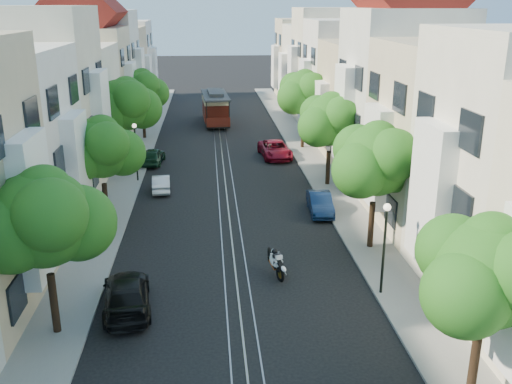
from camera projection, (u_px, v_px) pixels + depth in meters
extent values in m
plane|color=black|center=(223.00, 159.00, 47.45)|extent=(200.00, 200.00, 0.00)
cube|color=gray|center=(309.00, 156.00, 48.01)|extent=(2.50, 80.00, 0.12)
cube|color=gray|center=(134.00, 160.00, 46.85)|extent=(2.50, 80.00, 0.12)
cube|color=gray|center=(216.00, 159.00, 47.40)|extent=(0.06, 80.00, 0.02)
cube|color=gray|center=(223.00, 158.00, 47.45)|extent=(0.06, 80.00, 0.02)
cube|color=gray|center=(229.00, 158.00, 47.49)|extent=(0.06, 80.00, 0.02)
cube|color=tan|center=(223.00, 159.00, 47.45)|extent=(0.08, 80.00, 0.01)
cube|color=white|center=(432.00, 195.00, 23.96)|extent=(0.90, 3.04, 6.05)
cube|color=beige|center=(445.00, 141.00, 31.71)|extent=(7.00, 8.00, 10.00)
cube|color=white|center=(377.00, 156.00, 31.66)|extent=(0.90, 3.04, 5.50)
cube|color=silver|center=(400.00, 100.00, 38.96)|extent=(7.00, 8.00, 12.00)
cube|color=white|center=(345.00, 115.00, 38.96)|extent=(0.90, 3.04, 6.60)
cube|color=#C6B28C|center=(367.00, 103.00, 47.00)|extent=(7.00, 8.00, 9.00)
cube|color=white|center=(321.00, 112.00, 46.92)|extent=(0.90, 3.04, 4.95)
cube|color=white|center=(345.00, 81.00, 54.34)|extent=(7.00, 8.00, 10.50)
cube|color=white|center=(305.00, 90.00, 54.29)|extent=(0.90, 3.04, 5.78)
cube|color=beige|center=(328.00, 67.00, 61.75)|extent=(7.00, 8.00, 11.50)
cube|color=white|center=(293.00, 76.00, 61.73)|extent=(0.90, 3.04, 6.32)
cube|color=silver|center=(314.00, 68.00, 69.63)|extent=(7.00, 8.00, 9.50)
cube|color=white|center=(283.00, 75.00, 69.56)|extent=(0.90, 3.04, 5.23)
cube|color=beige|center=(304.00, 60.00, 77.12)|extent=(7.00, 8.00, 10.00)
cube|color=white|center=(276.00, 66.00, 77.06)|extent=(0.90, 3.04, 5.50)
cube|color=white|center=(32.00, 208.00, 22.66)|extent=(0.90, 3.04, 5.93)
cube|color=white|center=(1.00, 152.00, 29.81)|extent=(7.00, 8.00, 9.80)
cube|color=white|center=(76.00, 164.00, 30.36)|extent=(0.90, 3.04, 5.39)
cube|color=beige|center=(40.00, 107.00, 37.07)|extent=(7.00, 8.00, 11.76)
cube|color=white|center=(101.00, 120.00, 37.67)|extent=(0.90, 3.04, 6.47)
cube|color=silver|center=(70.00, 108.00, 45.10)|extent=(7.00, 8.00, 8.82)
cube|color=white|center=(119.00, 116.00, 45.63)|extent=(0.90, 3.04, 4.85)
cube|color=beige|center=(89.00, 85.00, 52.44)|extent=(7.00, 8.00, 10.29)
cube|color=white|center=(131.00, 93.00, 53.00)|extent=(0.90, 3.04, 5.66)
cube|color=silver|center=(103.00, 70.00, 59.85)|extent=(7.00, 8.00, 11.27)
cube|color=white|center=(140.00, 78.00, 60.44)|extent=(0.90, 3.04, 6.20)
cube|color=#C6B28C|center=(115.00, 71.00, 67.73)|extent=(7.00, 8.00, 9.31)
cube|color=white|center=(148.00, 77.00, 68.27)|extent=(0.90, 3.04, 5.12)
cube|color=white|center=(124.00, 62.00, 75.22)|extent=(7.00, 8.00, 9.80)
cube|color=white|center=(153.00, 68.00, 75.77)|extent=(0.90, 3.04, 5.39)
cylinder|color=black|center=(474.00, 364.00, 18.31)|extent=(0.30, 0.30, 2.27)
sphere|color=#275816|center=(487.00, 273.00, 17.30)|extent=(3.38, 3.38, 3.38)
sphere|color=#275816|center=(511.00, 276.00, 17.99)|extent=(2.70, 2.70, 2.70)
sphere|color=#275816|center=(465.00, 294.00, 16.65)|extent=(2.64, 2.64, 2.64)
sphere|color=#275816|center=(492.00, 245.00, 17.12)|extent=(2.03, 2.03, 2.03)
cylinder|color=black|center=(371.00, 224.00, 29.63)|extent=(0.30, 0.30, 2.45)
sphere|color=#275816|center=(376.00, 160.00, 28.55)|extent=(3.64, 3.64, 3.64)
sphere|color=#275816|center=(393.00, 165.00, 29.23)|extent=(2.91, 2.91, 2.91)
sphere|color=#275816|center=(360.00, 170.00, 27.90)|extent=(2.84, 2.84, 2.84)
sphere|color=#275816|center=(378.00, 142.00, 28.37)|extent=(2.18, 2.18, 2.18)
cylinder|color=black|center=(328.00, 168.00, 40.05)|extent=(0.30, 0.30, 2.38)
sphere|color=#275816|center=(330.00, 120.00, 38.99)|extent=(3.54, 3.54, 3.54)
sphere|color=#275816|center=(344.00, 124.00, 39.68)|extent=(2.83, 2.83, 2.83)
sphere|color=#275816|center=(318.00, 127.00, 38.35)|extent=(2.76, 2.76, 2.76)
sphere|color=#275816|center=(332.00, 107.00, 38.81)|extent=(2.12, 2.12, 2.12)
cylinder|color=black|center=(303.00, 133.00, 50.43)|extent=(0.30, 0.30, 2.52)
sphere|color=#275816|center=(304.00, 93.00, 49.31)|extent=(3.74, 3.74, 3.74)
sphere|color=#275816|center=(315.00, 96.00, 50.00)|extent=(3.00, 3.00, 3.00)
sphere|color=#275816|center=(294.00, 98.00, 48.67)|extent=(2.92, 2.92, 2.92)
sphere|color=#275816|center=(305.00, 82.00, 49.13)|extent=(2.25, 2.25, 2.25)
cylinder|color=black|center=(54.00, 303.00, 21.85)|extent=(0.30, 0.30, 2.45)
sphere|color=#275816|center=(43.00, 219.00, 20.76)|extent=(3.64, 3.64, 3.64)
sphere|color=#275816|center=(78.00, 223.00, 21.45)|extent=(2.91, 2.91, 2.91)
sphere|color=#275816|center=(12.00, 234.00, 20.12)|extent=(2.84, 2.84, 2.84)
sphere|color=#275816|center=(44.00, 194.00, 20.58)|extent=(2.18, 2.18, 2.18)
cylinder|color=black|center=(106.00, 202.00, 33.23)|extent=(0.30, 0.30, 2.27)
sphere|color=#275816|center=(101.00, 148.00, 32.22)|extent=(3.38, 3.38, 3.38)
sphere|color=#275816|center=(123.00, 153.00, 32.91)|extent=(2.70, 2.70, 2.70)
sphere|color=#275816|center=(82.00, 157.00, 31.58)|extent=(2.64, 2.64, 2.64)
sphere|color=#275816|center=(102.00, 132.00, 32.04)|extent=(2.03, 2.03, 2.03)
cylinder|color=black|center=(129.00, 153.00, 43.58)|extent=(0.30, 0.30, 2.62)
sphere|color=#275816|center=(126.00, 104.00, 42.42)|extent=(3.90, 3.90, 3.90)
sphere|color=#275816|center=(142.00, 108.00, 43.10)|extent=(3.12, 3.12, 3.12)
sphere|color=#275816|center=(112.00, 110.00, 41.77)|extent=(3.04, 3.04, 3.04)
sphere|color=#275816|center=(126.00, 92.00, 42.24)|extent=(2.34, 2.34, 2.34)
cylinder|color=black|center=(144.00, 125.00, 54.03)|extent=(0.30, 0.30, 2.38)
sphere|color=#275816|center=(142.00, 90.00, 52.97)|extent=(3.54, 3.54, 3.54)
sphere|color=#275816|center=(154.00, 93.00, 53.66)|extent=(2.83, 2.83, 2.83)
sphere|color=#275816|center=(131.00, 94.00, 52.33)|extent=(2.76, 2.76, 2.76)
sphere|color=#275816|center=(142.00, 80.00, 52.79)|extent=(2.12, 2.12, 2.12)
cylinder|color=black|center=(384.00, 251.00, 24.59)|extent=(0.12, 0.12, 4.00)
sphere|color=#FFF2CC|center=(387.00, 207.00, 23.96)|extent=(0.32, 0.32, 0.32)
cylinder|color=black|center=(136.00, 153.00, 40.60)|extent=(0.12, 0.12, 4.00)
sphere|color=#FFF2CC|center=(134.00, 126.00, 39.97)|extent=(0.32, 0.32, 0.32)
torus|color=black|center=(280.00, 274.00, 26.47)|extent=(0.36, 0.75, 0.74)
torus|color=black|center=(269.00, 254.00, 27.45)|extent=(0.16, 0.73, 0.72)
ellipsoid|color=white|center=(275.00, 261.00, 26.88)|extent=(0.72, 1.08, 0.79)
ellipsoid|color=white|center=(277.00, 259.00, 26.62)|extent=(0.51, 0.63, 0.45)
cube|color=black|center=(281.00, 265.00, 26.29)|extent=(0.37, 0.58, 0.29)
cube|color=silver|center=(277.00, 257.00, 26.56)|extent=(0.48, 0.63, 0.32)
sphere|color=black|center=(274.00, 251.00, 26.79)|extent=(0.26, 0.26, 0.26)
cube|color=black|center=(216.00, 119.00, 61.25)|extent=(2.83, 8.39, 0.31)
cube|color=#51160D|center=(215.00, 108.00, 60.86)|extent=(2.76, 5.30, 2.48)
cube|color=beige|center=(215.00, 99.00, 60.56)|extent=(2.82, 5.35, 0.62)
cube|color=#2D2D30|center=(215.00, 95.00, 60.43)|extent=(3.04, 8.40, 0.19)
cube|color=#2D2D30|center=(215.00, 93.00, 60.35)|extent=(1.70, 4.73, 0.36)
imported|color=#0D2042|center=(320.00, 203.00, 34.94)|extent=(1.54, 3.88, 1.26)
imported|color=maroon|center=(275.00, 149.00, 47.60)|extent=(2.71, 5.14, 1.38)
imported|color=black|center=(127.00, 294.00, 23.86)|extent=(2.52, 4.96, 1.38)
imported|color=silver|center=(161.00, 183.00, 39.11)|extent=(1.43, 3.47, 1.12)
imported|color=#153421|center=(153.00, 156.00, 45.67)|extent=(1.89, 3.96, 1.31)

